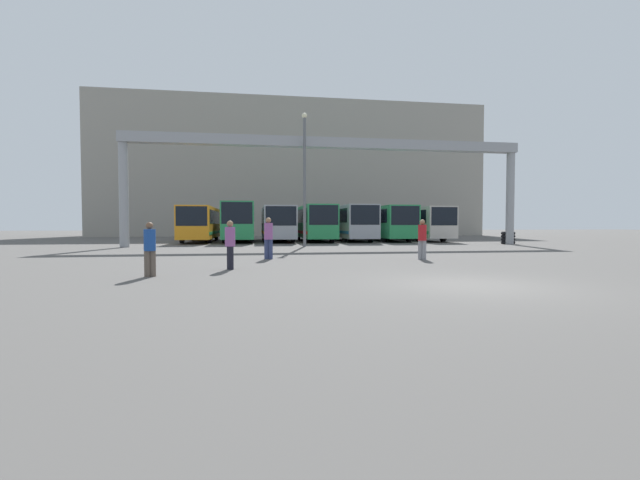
{
  "coord_description": "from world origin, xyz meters",
  "views": [
    {
      "loc": [
        -5.42,
        -9.99,
        1.54
      ],
      "look_at": [
        -0.3,
        22.91,
        0.3
      ],
      "focal_mm": 24.0,
      "sensor_mm": 36.0,
      "label": 1
    }
  ],
  "objects_px": {
    "bus_slot_4": "(350,221)",
    "tire_stack": "(508,238)",
    "bus_slot_3": "(314,221)",
    "bus_slot_6": "(418,222)",
    "pedestrian_near_center": "(268,237)",
    "bus_slot_2": "(277,222)",
    "pedestrian_mid_left": "(150,248)",
    "pedestrian_mid_right": "(230,244)",
    "bus_slot_1": "(239,220)",
    "lamp_post": "(305,175)",
    "bus_slot_5": "(386,221)",
    "bus_slot_0": "(201,222)",
    "pedestrian_near_left": "(422,238)"
  },
  "relations": [
    {
      "from": "bus_slot_4",
      "to": "pedestrian_mid_right",
      "type": "relative_size",
      "value": 6.72
    },
    {
      "from": "bus_slot_2",
      "to": "lamp_post",
      "type": "bearing_deg",
      "value": -81.5
    },
    {
      "from": "bus_slot_4",
      "to": "bus_slot_5",
      "type": "relative_size",
      "value": 1.11
    },
    {
      "from": "pedestrian_near_left",
      "to": "bus_slot_0",
      "type": "bearing_deg",
      "value": 153.32
    },
    {
      "from": "bus_slot_4",
      "to": "pedestrian_mid_left",
      "type": "relative_size",
      "value": 6.98
    },
    {
      "from": "bus_slot_3",
      "to": "bus_slot_5",
      "type": "bearing_deg",
      "value": -4.5
    },
    {
      "from": "bus_slot_2",
      "to": "pedestrian_near_center",
      "type": "distance_m",
      "value": 19.57
    },
    {
      "from": "bus_slot_6",
      "to": "pedestrian_mid_left",
      "type": "bearing_deg",
      "value": -125.77
    },
    {
      "from": "bus_slot_5",
      "to": "bus_slot_1",
      "type": "bearing_deg",
      "value": 179.19
    },
    {
      "from": "bus_slot_4",
      "to": "tire_stack",
      "type": "xyz_separation_m",
      "value": [
        10.66,
        -8.15,
        -1.34
      ]
    },
    {
      "from": "pedestrian_near_left",
      "to": "bus_slot_2",
      "type": "bearing_deg",
      "value": 137.65
    },
    {
      "from": "bus_slot_1",
      "to": "bus_slot_3",
      "type": "distance_m",
      "value": 6.66
    },
    {
      "from": "bus_slot_2",
      "to": "pedestrian_near_center",
      "type": "relative_size",
      "value": 5.99
    },
    {
      "from": "pedestrian_mid_left",
      "to": "tire_stack",
      "type": "bearing_deg",
      "value": 19.8
    },
    {
      "from": "bus_slot_6",
      "to": "pedestrian_mid_right",
      "type": "bearing_deg",
      "value": -124.15
    },
    {
      "from": "pedestrian_near_center",
      "to": "lamp_post",
      "type": "relative_size",
      "value": 0.2
    },
    {
      "from": "bus_slot_5",
      "to": "lamp_post",
      "type": "xyz_separation_m",
      "value": [
        -8.61,
        -8.76,
        3.13
      ]
    },
    {
      "from": "bus_slot_1",
      "to": "pedestrian_near_left",
      "type": "distance_m",
      "value": 22.15
    },
    {
      "from": "bus_slot_6",
      "to": "bus_slot_1",
      "type": "bearing_deg",
      "value": -178.23
    },
    {
      "from": "bus_slot_0",
      "to": "bus_slot_2",
      "type": "xyz_separation_m",
      "value": [
        6.65,
        -0.04,
        0.02
      ]
    },
    {
      "from": "bus_slot_1",
      "to": "lamp_post",
      "type": "xyz_separation_m",
      "value": [
        4.7,
        -8.95,
        3.01
      ]
    },
    {
      "from": "bus_slot_3",
      "to": "pedestrian_mid_left",
      "type": "distance_m",
      "value": 26.74
    },
    {
      "from": "pedestrian_mid_right",
      "to": "lamp_post",
      "type": "xyz_separation_m",
      "value": [
        4.25,
        14.41,
        4.04
      ]
    },
    {
      "from": "bus_slot_0",
      "to": "bus_slot_4",
      "type": "distance_m",
      "value": 13.31
    },
    {
      "from": "lamp_post",
      "to": "bus_slot_1",
      "type": "bearing_deg",
      "value": 117.73
    },
    {
      "from": "bus_slot_2",
      "to": "bus_slot_4",
      "type": "height_order",
      "value": "bus_slot_4"
    },
    {
      "from": "pedestrian_mid_right",
      "to": "bus_slot_4",
      "type": "bearing_deg",
      "value": -41.69
    },
    {
      "from": "bus_slot_0",
      "to": "bus_slot_4",
      "type": "height_order",
      "value": "bus_slot_4"
    },
    {
      "from": "bus_slot_2",
      "to": "bus_slot_4",
      "type": "relative_size",
      "value": 0.98
    },
    {
      "from": "bus_slot_0",
      "to": "bus_slot_2",
      "type": "bearing_deg",
      "value": -0.36
    },
    {
      "from": "bus_slot_4",
      "to": "bus_slot_0",
      "type": "bearing_deg",
      "value": -179.72
    },
    {
      "from": "pedestrian_mid_left",
      "to": "lamp_post",
      "type": "height_order",
      "value": "lamp_post"
    },
    {
      "from": "lamp_post",
      "to": "pedestrian_near_left",
      "type": "bearing_deg",
      "value": -71.79
    },
    {
      "from": "tire_stack",
      "to": "bus_slot_1",
      "type": "bearing_deg",
      "value": 159.34
    },
    {
      "from": "pedestrian_mid_left",
      "to": "bus_slot_5",
      "type": "bearing_deg",
      "value": 40.97
    },
    {
      "from": "bus_slot_3",
      "to": "lamp_post",
      "type": "distance_m",
      "value": 9.98
    },
    {
      "from": "bus_slot_3",
      "to": "tire_stack",
      "type": "relative_size",
      "value": 10.65
    },
    {
      "from": "bus_slot_6",
      "to": "pedestrian_near_center",
      "type": "height_order",
      "value": "bus_slot_6"
    },
    {
      "from": "bus_slot_1",
      "to": "lamp_post",
      "type": "height_order",
      "value": "lamp_post"
    },
    {
      "from": "bus_slot_5",
      "to": "tire_stack",
      "type": "relative_size",
      "value": 9.64
    },
    {
      "from": "bus_slot_3",
      "to": "bus_slot_1",
      "type": "bearing_deg",
      "value": -177.11
    },
    {
      "from": "bus_slot_4",
      "to": "pedestrian_mid_left",
      "type": "xyz_separation_m",
      "value": [
        -11.74,
        -25.39,
        -0.97
      ]
    },
    {
      "from": "bus_slot_5",
      "to": "pedestrian_near_left",
      "type": "xyz_separation_m",
      "value": [
        -4.83,
        -20.25,
        -0.87
      ]
    },
    {
      "from": "bus_slot_3",
      "to": "bus_slot_5",
      "type": "relative_size",
      "value": 1.1
    },
    {
      "from": "bus_slot_3",
      "to": "bus_slot_4",
      "type": "distance_m",
      "value": 3.33
    },
    {
      "from": "bus_slot_0",
      "to": "bus_slot_3",
      "type": "height_order",
      "value": "bus_slot_3"
    },
    {
      "from": "bus_slot_1",
      "to": "bus_slot_2",
      "type": "relative_size",
      "value": 0.95
    },
    {
      "from": "pedestrian_mid_left",
      "to": "bus_slot_2",
      "type": "bearing_deg",
      "value": 60.84
    },
    {
      "from": "pedestrian_near_center",
      "to": "lamp_post",
      "type": "distance_m",
      "value": 11.39
    },
    {
      "from": "bus_slot_0",
      "to": "bus_slot_2",
      "type": "distance_m",
      "value": 6.66
    }
  ]
}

